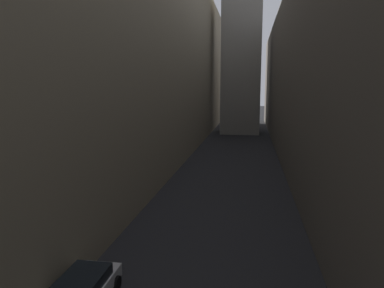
{
  "coord_description": "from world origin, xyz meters",
  "views": [
    {
      "loc": [
        2.01,
        6.31,
        8.66
      ],
      "look_at": [
        0.0,
        18.69,
        6.7
      ],
      "focal_mm": 33.92,
      "sensor_mm": 36.0,
      "label": 1
    }
  ],
  "objects": [
    {
      "name": "building_block_left",
      "position": [
        -12.78,
        50.0,
        12.46
      ],
      "size": [
        14.56,
        108.0,
        24.92
      ],
      "primitive_type": "cube",
      "color": "gray",
      "rests_on": "ground"
    },
    {
      "name": "building_block_right",
      "position": [
        11.05,
        50.0,
        9.77
      ],
      "size": [
        11.1,
        108.0,
        19.55
      ],
      "primitive_type": "cube",
      "color": "#60594F",
      "rests_on": "ground"
    },
    {
      "name": "ground_plane",
      "position": [
        0.0,
        48.0,
        0.0
      ],
      "size": [
        264.0,
        264.0,
        0.0
      ],
      "primitive_type": "plane",
      "color": "#232326"
    }
  ]
}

